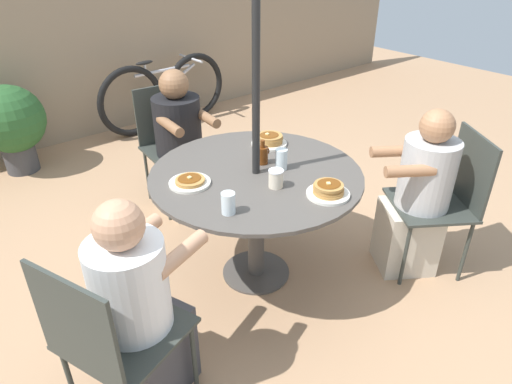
# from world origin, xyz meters

# --- Properties ---
(ground_plane) EXTENTS (12.00, 12.00, 0.00)m
(ground_plane) POSITION_xyz_m (0.00, 0.00, 0.00)
(ground_plane) COLOR tan
(back_fence) EXTENTS (10.00, 0.06, 1.60)m
(back_fence) POSITION_xyz_m (0.00, 2.98, 0.80)
(back_fence) COLOR gray
(back_fence) RESTS_ON ground
(patio_table) EXTENTS (1.25, 1.25, 0.75)m
(patio_table) POSITION_xyz_m (0.00, 0.00, 0.63)
(patio_table) COLOR #4C4742
(patio_table) RESTS_ON ground
(umbrella_pole) EXTENTS (0.04, 0.04, 2.01)m
(umbrella_pole) POSITION_xyz_m (0.00, 0.00, 1.01)
(umbrella_pole) COLOR black
(umbrella_pole) RESTS_ON ground
(patio_chair_north) EXTENTS (0.64, 0.64, 0.93)m
(patio_chair_north) POSITION_xyz_m (0.99, -0.68, 0.54)
(patio_chair_north) COLOR #333833
(patio_chair_north) RESTS_ON ground
(diner_north) EXTENTS (0.55, 0.52, 1.10)m
(diner_north) POSITION_xyz_m (0.84, -0.57, 0.51)
(diner_north) COLOR beige
(diner_north) RESTS_ON ground
(patio_chair_east) EXTENTS (0.50, 0.50, 0.93)m
(patio_chair_east) POSITION_xyz_m (0.11, 1.19, 0.54)
(patio_chair_east) COLOR #333833
(patio_chair_east) RESTS_ON ground
(diner_east) EXTENTS (0.39, 0.54, 1.12)m
(diner_east) POSITION_xyz_m (0.09, 1.01, 0.51)
(diner_east) COLOR gray
(diner_east) RESTS_ON ground
(patio_chair_south) EXTENTS (0.59, 0.59, 0.93)m
(patio_chair_south) POSITION_xyz_m (-1.13, -0.41, 0.54)
(patio_chair_south) COLOR #333833
(patio_chair_south) RESTS_ON ground
(diner_south) EXTENTS (0.55, 0.46, 1.10)m
(diner_south) POSITION_xyz_m (-0.96, -0.35, 0.51)
(diner_south) COLOR #3D3D42
(diner_south) RESTS_ON ground
(pancake_plate_a) EXTENTS (0.23, 0.23, 0.05)m
(pancake_plate_a) POSITION_xyz_m (-0.37, 0.12, 0.77)
(pancake_plate_a) COLOR silver
(pancake_plate_a) RESTS_ON patio_table
(pancake_plate_b) EXTENTS (0.23, 0.23, 0.08)m
(pancake_plate_b) POSITION_xyz_m (0.32, 0.25, 0.78)
(pancake_plate_b) COLOR silver
(pancake_plate_b) RESTS_ON patio_table
(pancake_plate_c) EXTENTS (0.23, 0.23, 0.08)m
(pancake_plate_c) POSITION_xyz_m (0.13, -0.45, 0.78)
(pancake_plate_c) COLOR silver
(pancake_plate_c) RESTS_ON patio_table
(syrup_bottle) EXTENTS (0.09, 0.07, 0.15)m
(syrup_bottle) POSITION_xyz_m (0.11, 0.07, 0.81)
(syrup_bottle) COLOR #602D0F
(syrup_bottle) RESTS_ON patio_table
(coffee_cup) EXTENTS (0.08, 0.08, 0.10)m
(coffee_cup) POSITION_xyz_m (-0.02, -0.20, 0.80)
(coffee_cup) COLOR beige
(coffee_cup) RESTS_ON patio_table
(drinking_glass_a) EXTENTS (0.07, 0.07, 0.12)m
(drinking_glass_a) POSITION_xyz_m (0.14, -0.06, 0.81)
(drinking_glass_a) COLOR silver
(drinking_glass_a) RESTS_ON patio_table
(drinking_glass_b) EXTENTS (0.07, 0.07, 0.11)m
(drinking_glass_b) POSITION_xyz_m (-0.38, -0.25, 0.81)
(drinking_glass_b) COLOR silver
(drinking_glass_b) RESTS_ON patio_table
(bicycle) EXTENTS (1.59, 0.44, 0.78)m
(bicycle) POSITION_xyz_m (0.88, 2.65, 0.39)
(bicycle) COLOR black
(bicycle) RESTS_ON ground
(potted_shrub) EXTENTS (0.61, 0.61, 0.81)m
(potted_shrub) POSITION_xyz_m (-0.74, 2.54, 0.48)
(potted_shrub) COLOR #3D3D3F
(potted_shrub) RESTS_ON ground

